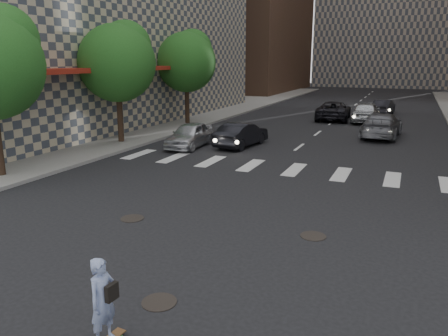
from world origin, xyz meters
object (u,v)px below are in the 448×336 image
Objects in this scene: skateboarder at (103,301)px; traffic_car_b at (382,125)px; traffic_car_c at (334,110)px; traffic_car_d at (366,112)px; tree_c at (188,59)px; traffic_car_a at (242,134)px; tree_b at (119,59)px; traffic_car_e at (383,107)px; silver_sedan at (190,135)px.

traffic_car_b is at bearing 88.06° from skateboarder.
traffic_car_d is (2.49, -0.52, 0.07)m from traffic_car_c.
skateboarder is 30.01m from traffic_car_c.
traffic_car_c is 2.55m from traffic_car_d.
traffic_car_a is at bearing -43.52° from tree_c.
traffic_car_d is at bearing 50.61° from tree_b.
skateboarder is 35.07m from traffic_car_e.
traffic_car_e is at bearing -101.68° from traffic_car_a.
tree_c reaches higher than silver_sedan.
traffic_car_b is 7.98m from traffic_car_c.
silver_sedan is 11.94m from traffic_car_b.
tree_b reaches higher than traffic_car_e.
tree_b is 4.16× the size of skateboarder.
traffic_car_e is at bearing -128.44° from traffic_car_c.
silver_sedan is at bearing 34.80° from traffic_car_a.
tree_b is at bearing 64.35° from traffic_car_e.
traffic_car_b is at bearing -130.96° from traffic_car_a.
tree_c is (0.00, 8.00, 0.00)m from tree_b.
traffic_car_a is at bearing 44.88° from traffic_car_b.
traffic_car_a is (6.46, -6.14, -3.99)m from tree_c.
traffic_car_d is at bearing 57.48° from silver_sedan.
skateboarder reaches higher than traffic_car_b.
traffic_car_b is at bearing 99.95° from traffic_car_e.
traffic_car_c is at bearing 58.01° from tree_b.
skateboarder is (10.54, -15.14, -3.81)m from tree_b.
silver_sedan is 0.77× the size of traffic_car_b.
tree_b is 5.64m from silver_sedan.
traffic_car_c is at bearing -56.40° from traffic_car_b.
tree_c is 25.71m from skateboarder.
tree_b reaches higher than silver_sedan.
skateboarder is at bearing -55.14° from tree_b.
traffic_car_b is 11.92m from traffic_car_e.
skateboarder is 29.49m from traffic_car_d.
traffic_car_e is (-0.64, 11.91, -0.10)m from traffic_car_b.
skateboarder reaches higher than traffic_car_a.
skateboarder is 23.27m from traffic_car_b.
traffic_car_c is (-1.27, 29.99, -0.11)m from skateboarder.
tree_b is at bearing 129.76° from skateboarder.
traffic_car_d reaches higher than traffic_car_b.
tree_c is at bearing 3.05° from traffic_car_b.
traffic_car_a is at bearing 66.31° from traffic_car_d.
silver_sedan is at bearing 41.54° from traffic_car_b.
tree_c reaches higher than traffic_car_b.
traffic_car_b reaches higher than traffic_car_c.
traffic_car_c is (9.28, 14.85, -3.92)m from tree_b.
traffic_car_e is (8.72, 19.31, -0.02)m from silver_sedan.
skateboarder reaches higher than traffic_car_e.
tree_b is at bearing -174.88° from silver_sedan.
skateboarder is (10.54, -23.14, -3.81)m from tree_c.
tree_c is at bearing -36.16° from traffic_car_a.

